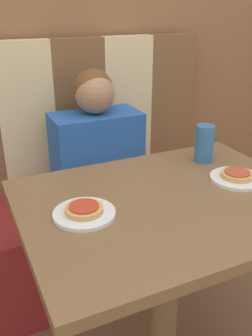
{
  "coord_description": "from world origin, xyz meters",
  "views": [
    {
      "loc": [
        -0.55,
        -0.86,
        1.3
      ],
      "look_at": [
        0.0,
        0.32,
        0.72
      ],
      "focal_mm": 40.0,
      "sensor_mm": 36.0,
      "label": 1
    }
  ],
  "objects_px": {
    "plate_right": "(237,179)",
    "drinking_cup": "(204,143)",
    "person": "(96,141)",
    "pizza_left": "(84,209)",
    "plate_left": "(84,214)",
    "pizza_right": "(237,174)"
  },
  "relations": [
    {
      "from": "plate_right",
      "to": "drinking_cup",
      "type": "distance_m",
      "value": 0.2
    },
    {
      "from": "person",
      "to": "drinking_cup",
      "type": "relative_size",
      "value": 4.23
    },
    {
      "from": "drinking_cup",
      "to": "plate_right",
      "type": "bearing_deg",
      "value": -89.19
    },
    {
      "from": "person",
      "to": "pizza_left",
      "type": "bearing_deg",
      "value": -113.5
    },
    {
      "from": "plate_left",
      "to": "drinking_cup",
      "type": "xyz_separation_m",
      "value": [
        0.54,
        0.19,
        0.06
      ]
    },
    {
      "from": "person",
      "to": "plate_left",
      "type": "relative_size",
      "value": 3.32
    },
    {
      "from": "pizza_right",
      "to": "drinking_cup",
      "type": "distance_m",
      "value": 0.19
    },
    {
      "from": "plate_right",
      "to": "drinking_cup",
      "type": "relative_size",
      "value": 1.28
    },
    {
      "from": "plate_right",
      "to": "drinking_cup",
      "type": "bearing_deg",
      "value": 90.81
    },
    {
      "from": "plate_right",
      "to": "pizza_left",
      "type": "height_order",
      "value": "pizza_left"
    },
    {
      "from": "person",
      "to": "plate_right",
      "type": "bearing_deg",
      "value": -66.5
    },
    {
      "from": "pizza_right",
      "to": "drinking_cup",
      "type": "bearing_deg",
      "value": 90.81
    },
    {
      "from": "pizza_left",
      "to": "person",
      "type": "bearing_deg",
      "value": 66.5
    },
    {
      "from": "pizza_left",
      "to": "pizza_right",
      "type": "relative_size",
      "value": 1.0
    },
    {
      "from": "person",
      "to": "plate_left",
      "type": "xyz_separation_m",
      "value": [
        -0.27,
        -0.62,
        0.03
      ]
    },
    {
      "from": "plate_right",
      "to": "person",
      "type": "bearing_deg",
      "value": 113.5
    },
    {
      "from": "pizza_left",
      "to": "drinking_cup",
      "type": "distance_m",
      "value": 0.57
    },
    {
      "from": "person",
      "to": "pizza_left",
      "type": "height_order",
      "value": "person"
    },
    {
      "from": "plate_right",
      "to": "pizza_left",
      "type": "relative_size",
      "value": 1.65
    },
    {
      "from": "person",
      "to": "pizza_right",
      "type": "xyz_separation_m",
      "value": [
        0.27,
        -0.62,
        0.04
      ]
    },
    {
      "from": "plate_right",
      "to": "pizza_left",
      "type": "bearing_deg",
      "value": -180.0
    },
    {
      "from": "pizza_right",
      "to": "person",
      "type": "bearing_deg",
      "value": 113.5
    }
  ]
}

